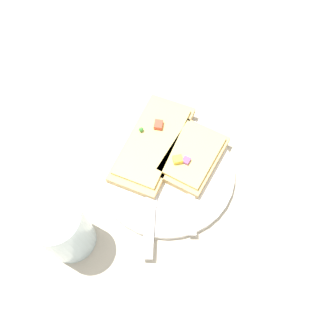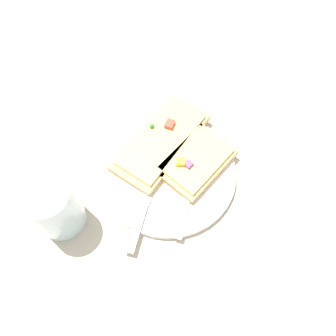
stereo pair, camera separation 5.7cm
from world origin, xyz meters
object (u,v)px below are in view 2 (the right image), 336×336
Objects in this scene: plate at (168,172)px; pizza_slice_main at (161,141)px; pizza_slice_corner at (196,161)px; fork at (192,176)px; knife at (145,199)px; drinking_glass at (55,208)px.

plate is 1.10× the size of pizza_slice_main.
pizza_slice_corner reaches higher than plate.
pizza_slice_corner is (-0.02, 0.05, 0.02)m from plate.
plate is at bearing -132.83° from pizza_slice_main.
pizza_slice_corner is at bearing 117.84° from plate.
pizza_slice_corner is (0.03, 0.07, 0.00)m from pizza_slice_main.
pizza_slice_main is (-0.05, -0.02, 0.02)m from plate.
plate is 0.04m from fork.
pizza_slice_corner is at bearing -4.56° from fork.
pizza_slice_main is at bearing 1.39° from knife.
plate is at bearing -20.39° from knife.
drinking_glass is at bearing 121.98° from fork.
knife is (0.06, -0.03, 0.01)m from plate.
pizza_slice_corner is 1.47× the size of drinking_glass.
pizza_slice_corner is (-0.03, 0.00, 0.01)m from fork.
plate is 0.06m from pizza_slice_main.
pizza_slice_corner is at bearing -37.22° from knife.
pizza_slice_main is 0.07m from pizza_slice_corner.
plate is at bearing -32.42° from pizza_slice_corner.
fork is 0.23m from drinking_glass.
drinking_glass is (0.12, -0.15, 0.05)m from plate.
drinking_glass is (0.06, -0.13, 0.04)m from knife.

